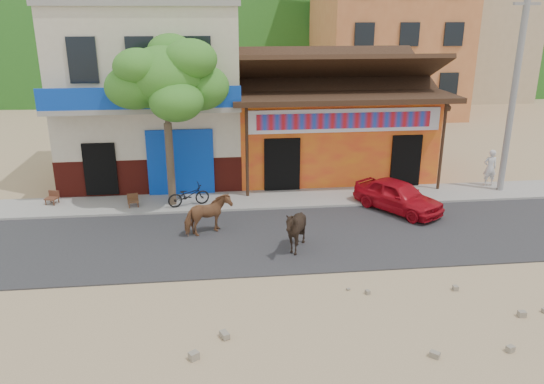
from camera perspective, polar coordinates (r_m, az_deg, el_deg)
The scene contains 16 objects.
ground at distance 14.80m, azimuth 6.19°, elevation -8.72°, with size 120.00×120.00×0.00m, color #9E825B.
road at distance 17.00m, azimuth 4.38°, elevation -4.80°, with size 60.00×5.00×0.04m, color #28282B.
sidewalk at distance 20.19m, azimuth 2.55°, elevation -0.73°, with size 60.00×2.00×0.12m, color gray.
dance_club at distance 23.86m, azimuth 5.90°, elevation 6.61°, with size 8.00×6.00×3.60m, color orange.
cafe_building at distance 23.15m, azimuth -12.72°, elevation 10.16°, with size 7.00×6.00×7.00m, color beige.
apartment_front at distance 38.70m, azimuth 12.20°, elevation 17.25°, with size 9.00×9.00×12.00m, color #CC723F.
apartment_rear at distance 47.70m, azimuth 20.48°, elevation 15.55°, with size 8.00×8.00×10.00m, color tan.
tree at distance 19.01m, azimuth -11.16°, elevation 7.27°, with size 3.00×3.00×6.00m, color #2D721E, non-canonical shape.
utility_pole at distance 22.05m, azimuth 24.64°, elevation 10.14°, with size 0.24×0.24×8.00m, color gray.
cow_tan at distance 16.99m, azimuth -6.91°, elevation -2.48°, with size 0.69×1.51×1.28m, color brown.
cow_dark at distance 15.62m, azimuth 2.54°, elevation -4.09°, with size 1.13×1.27×1.40m, color black.
red_car at distance 19.38m, azimuth 13.39°, elevation -0.39°, with size 1.34×3.32×1.13m, color #B60D19.
scooter at distance 19.40m, azimuth -8.97°, elevation -0.34°, with size 0.53×1.52×0.80m, color black.
pedestrian at distance 23.07m, azimuth 22.40°, elevation 2.44°, with size 0.54×0.36×1.49m, color silver.
cafe_chair_left at distance 20.95m, azimuth -22.68°, elevation -0.06°, with size 0.41×0.41×0.87m, color #4E2A1A, non-canonical shape.
cafe_chair_right at distance 19.73m, azimuth -14.76°, elevation -0.37°, with size 0.39×0.39×0.83m, color #4C2419, non-canonical shape.
Camera 1 is at (-3.04, -12.77, 6.83)m, focal length 35.00 mm.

